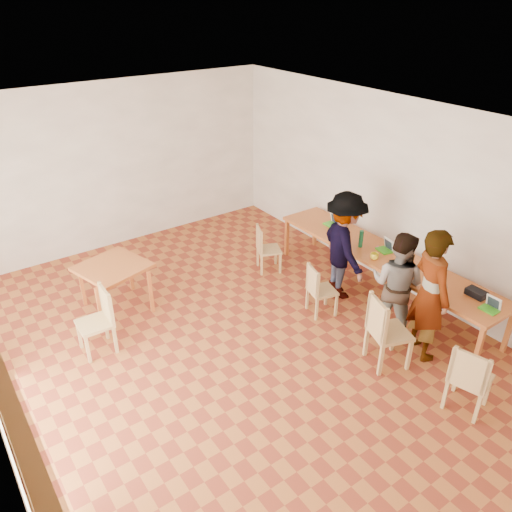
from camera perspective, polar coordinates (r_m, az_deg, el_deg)
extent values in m
plane|color=#A05526|center=(6.99, -1.62, -10.29)|extent=(8.00, 8.00, 0.00)
cube|color=white|center=(9.50, -15.52, 9.89)|extent=(6.00, 0.10, 3.00)
cube|color=white|center=(8.05, 16.36, 6.41)|extent=(0.10, 8.00, 3.00)
cube|color=white|center=(5.61, -2.05, 14.48)|extent=(6.00, 8.00, 0.04)
cube|color=#B25E27|center=(7.90, 14.35, 0.03)|extent=(0.80, 4.00, 0.05)
cube|color=#B25E27|center=(6.97, 24.07, -9.72)|extent=(0.06, 0.06, 0.70)
cube|color=#B25E27|center=(9.08, 3.54, 2.14)|extent=(0.06, 0.06, 0.70)
cube|color=#B25E27|center=(7.49, 26.90, -7.59)|extent=(0.06, 0.06, 0.70)
cube|color=#B25E27|center=(9.48, 6.77, 3.19)|extent=(0.06, 0.06, 0.70)
cube|color=#B25E27|center=(7.65, -16.08, -1.23)|extent=(0.90, 0.90, 0.05)
cube|color=#B25E27|center=(7.43, -17.42, -5.82)|extent=(0.05, 0.05, 0.70)
cube|color=#B25E27|center=(8.07, -19.28, -3.18)|extent=(0.05, 0.05, 0.70)
cube|color=#B25E27|center=(7.63, -11.94, -4.04)|extent=(0.05, 0.05, 0.70)
cube|color=#B25E27|center=(8.26, -14.20, -1.61)|extent=(0.05, 0.05, 0.70)
cube|color=tan|center=(6.36, 23.30, -12.69)|extent=(0.52, 0.52, 0.04)
cube|color=tan|center=(6.06, 23.17, -11.95)|extent=(0.15, 0.42, 0.45)
cube|color=tan|center=(6.66, 15.04, -8.45)|extent=(0.60, 0.60, 0.04)
cube|color=tan|center=(6.41, 13.68, -6.91)|extent=(0.20, 0.46, 0.49)
cube|color=tan|center=(7.49, 7.59, -3.96)|extent=(0.46, 0.46, 0.04)
cube|color=tan|center=(7.31, 6.51, -2.80)|extent=(0.13, 0.37, 0.39)
cube|color=tan|center=(8.55, 1.49, 0.73)|extent=(0.50, 0.50, 0.04)
cube|color=tan|center=(8.42, 0.37, 1.92)|extent=(0.19, 0.36, 0.40)
cube|color=tan|center=(6.99, -17.96, -7.38)|extent=(0.44, 0.44, 0.04)
cube|color=tan|center=(6.89, -16.74, -5.25)|extent=(0.05, 0.43, 0.45)
imported|color=gray|center=(6.75, 19.25, -4.17)|extent=(0.63, 0.77, 1.83)
imported|color=gray|center=(7.10, 15.81, -3.13)|extent=(0.80, 0.90, 1.56)
imported|color=gray|center=(7.75, 10.02, 1.12)|extent=(0.98, 1.27, 1.73)
cube|color=green|center=(7.01, 25.07, -5.57)|extent=(0.16, 0.22, 0.02)
cube|color=white|center=(7.03, 25.54, -4.81)|extent=(0.06, 0.20, 0.18)
cube|color=green|center=(7.98, 14.42, 0.64)|extent=(0.21, 0.26, 0.02)
cube|color=white|center=(8.00, 14.97, 1.29)|extent=(0.11, 0.22, 0.20)
cube|color=green|center=(8.66, 8.62, 3.54)|extent=(0.19, 0.26, 0.03)
cube|color=white|center=(8.68, 9.11, 4.22)|extent=(0.08, 0.23, 0.21)
imported|color=yellow|center=(7.69, 13.38, -0.04)|extent=(0.16, 0.16, 0.10)
cylinder|color=#1B7043|center=(7.97, 11.91, 1.93)|extent=(0.07, 0.07, 0.28)
cylinder|color=silver|center=(8.64, 9.93, 3.58)|extent=(0.07, 0.07, 0.09)
cylinder|color=white|center=(8.78, 9.27, 3.97)|extent=(0.08, 0.08, 0.06)
cube|color=#D3396B|center=(8.06, 13.88, 0.94)|extent=(0.05, 0.10, 0.01)
cube|color=black|center=(7.24, 23.87, -3.89)|extent=(0.16, 0.26, 0.09)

